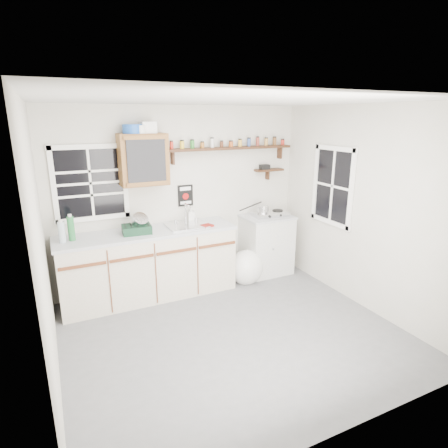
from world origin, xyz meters
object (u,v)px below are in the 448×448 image
object	(u,v)px
dish_rack	(138,227)
spice_shelf	(231,147)
main_cabinet	(150,264)
right_cabinet	(266,244)
upper_cabinet	(143,160)
hotplate	(270,214)

from	to	relation	value
dish_rack	spice_shelf	bearing A→B (deg)	14.53
main_cabinet	right_cabinet	world-z (taller)	main_cabinet
right_cabinet	upper_cabinet	size ratio (longest dim) A/B	1.40
upper_cabinet	hotplate	size ratio (longest dim) A/B	1.19
upper_cabinet	spice_shelf	xyz separation A→B (m)	(1.27, 0.07, 0.11)
right_cabinet	dish_rack	bearing A→B (deg)	-178.55
spice_shelf	dish_rack	distance (m)	1.73
spice_shelf	right_cabinet	bearing A→B (deg)	-19.65
upper_cabinet	spice_shelf	size ratio (longest dim) A/B	0.34
spice_shelf	dish_rack	xyz separation A→B (m)	(-1.44, -0.24, -0.93)
right_cabinet	upper_cabinet	xyz separation A→B (m)	(-1.80, 0.12, 1.37)
main_cabinet	upper_cabinet	world-z (taller)	upper_cabinet
hotplate	dish_rack	bearing A→B (deg)	-174.76
dish_rack	upper_cabinet	bearing A→B (deg)	50.45
main_cabinet	right_cabinet	distance (m)	1.84
spice_shelf	hotplate	bearing A→B (deg)	-20.17
right_cabinet	hotplate	size ratio (longest dim) A/B	1.67
main_cabinet	hotplate	xyz separation A→B (m)	(1.87, 0.01, 0.48)
right_cabinet	spice_shelf	world-z (taller)	spice_shelf
upper_cabinet	hotplate	bearing A→B (deg)	-4.30
dish_rack	right_cabinet	bearing A→B (deg)	6.64
main_cabinet	right_cabinet	bearing A→B (deg)	0.79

